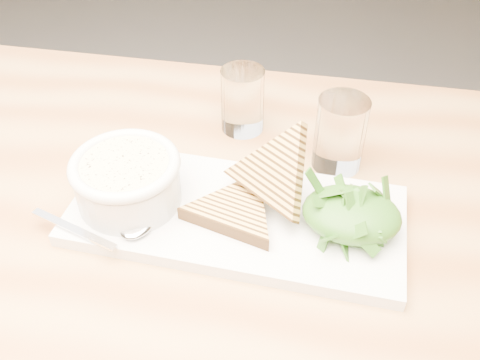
% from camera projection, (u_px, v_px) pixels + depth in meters
% --- Properties ---
extents(table_top, '(1.38, 0.96, 0.04)m').
position_uv_depth(table_top, '(148.00, 264.00, 0.64)').
color(table_top, '#AF7F48').
rests_on(table_top, ground).
extents(platter, '(0.41, 0.19, 0.02)m').
position_uv_depth(platter, '(236.00, 215.00, 0.66)').
color(platter, white).
rests_on(platter, table_top).
extents(soup_bowl, '(0.13, 0.13, 0.05)m').
position_uv_depth(soup_bowl, '(128.00, 185.00, 0.65)').
color(soup_bowl, white).
rests_on(soup_bowl, platter).
extents(soup, '(0.11, 0.11, 0.01)m').
position_uv_depth(soup, '(125.00, 166.00, 0.63)').
color(soup, beige).
rests_on(soup, soup_bowl).
extents(bowl_rim, '(0.13, 0.13, 0.01)m').
position_uv_depth(bowl_rim, '(124.00, 164.00, 0.63)').
color(bowl_rim, white).
rests_on(bowl_rim, soup_bowl).
extents(sandwich_flat, '(0.17, 0.17, 0.02)m').
position_uv_depth(sandwich_flat, '(235.00, 211.00, 0.64)').
color(sandwich_flat, gold).
rests_on(sandwich_flat, platter).
extents(sandwich_lean, '(0.20, 0.20, 0.15)m').
position_uv_depth(sandwich_lean, '(274.00, 173.00, 0.64)').
color(sandwich_lean, gold).
rests_on(sandwich_lean, sandwich_flat).
extents(salad_base, '(0.12, 0.09, 0.04)m').
position_uv_depth(salad_base, '(351.00, 214.00, 0.62)').
color(salad_base, '#164612').
rests_on(salad_base, platter).
extents(arugula_pile, '(0.11, 0.10, 0.05)m').
position_uv_depth(arugula_pile, '(352.00, 211.00, 0.62)').
color(arugula_pile, '#41741C').
rests_on(arugula_pile, platter).
extents(spoon_bowl, '(0.05, 0.06, 0.01)m').
position_uv_depth(spoon_bowl, '(137.00, 225.00, 0.63)').
color(spoon_bowl, silver).
rests_on(spoon_bowl, platter).
extents(spoon_handle, '(0.12, 0.04, 0.00)m').
position_uv_depth(spoon_handle, '(74.00, 229.00, 0.63)').
color(spoon_handle, silver).
rests_on(spoon_handle, platter).
extents(glass_near, '(0.06, 0.06, 0.10)m').
position_uv_depth(glass_near, '(243.00, 100.00, 0.78)').
color(glass_near, white).
rests_on(glass_near, table_top).
extents(glass_far, '(0.07, 0.07, 0.10)m').
position_uv_depth(glass_far, '(340.00, 134.00, 0.72)').
color(glass_far, white).
rests_on(glass_far, table_top).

